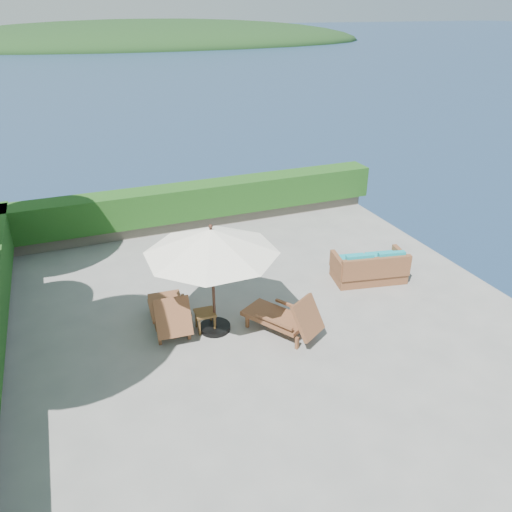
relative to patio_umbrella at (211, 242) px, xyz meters
name	(u,v)px	position (x,y,z in m)	size (l,w,h in m)	color
ground	(257,316)	(1.04, 0.15, -2.10)	(12.00, 12.00, 0.00)	gray
foundation	(257,370)	(1.04, 0.15, -3.65)	(12.00, 12.00, 3.00)	#5D544A
ocean	(257,415)	(1.04, 0.15, -5.10)	(600.00, 600.00, 0.00)	#172648
offshore_island	(153,44)	(26.04, 140.15, -5.10)	(126.00, 57.60, 12.60)	black
planter_wall_far	(192,221)	(1.04, 5.75, -1.92)	(12.00, 0.60, 0.36)	#6F6659
hedge_far	(190,201)	(1.04, 5.75, -1.25)	(12.40, 0.90, 1.00)	#134212
patio_umbrella	(211,242)	(0.00, 0.00, 0.00)	(3.65, 3.65, 2.48)	black
lounge_left	(170,312)	(-0.88, 0.39, -1.67)	(0.87, 1.81, 1.02)	brown
lounge_right	(286,317)	(1.36, -0.70, -1.68)	(1.50, 1.84, 0.99)	brown
side_table	(205,315)	(-0.19, 0.07, -1.73)	(0.44, 0.44, 0.45)	brown
wicker_loveseat	(370,268)	(4.32, 0.63, -1.75)	(1.95, 1.25, 0.89)	brown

